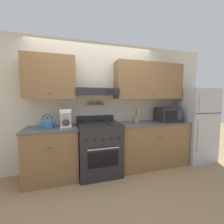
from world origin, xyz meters
The scene contains 10 objects.
ground_plane centered at (0.00, 0.00, 0.00)m, with size 16.00×16.00×0.00m, color #937551.
wall_back centered at (0.15, 0.59, 1.46)m, with size 5.20×0.46×2.55m.
counter_left centered at (-0.83, 0.32, 0.46)m, with size 0.89×0.64×0.92m.
counter_right centered at (1.15, 0.32, 0.46)m, with size 1.52×0.64×0.92m.
stove_range centered at (0.00, 0.28, 0.49)m, with size 0.77×0.71×1.07m.
refrigerator centered at (2.27, 0.28, 0.82)m, with size 0.71×0.70×1.63m.
tea_kettle centered at (-0.89, 0.33, 1.00)m, with size 0.24×0.19×0.23m.
coffee_maker centered at (-0.58, 0.35, 1.07)m, with size 0.19×0.21×0.32m.
microwave centered at (1.56, 0.34, 1.07)m, with size 0.45×0.38×0.31m.
utensil_crock centered at (0.80, 0.33, 1.00)m, with size 0.12×0.12×0.31m.
Camera 1 is at (-0.58, -2.42, 1.43)m, focal length 24.00 mm.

